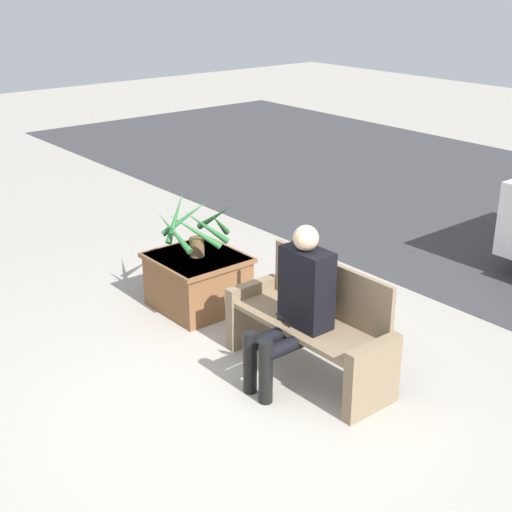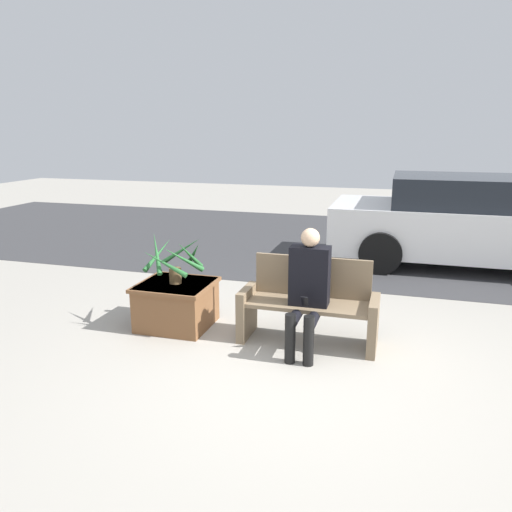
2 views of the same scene
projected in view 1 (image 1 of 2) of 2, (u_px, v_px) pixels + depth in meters
name	position (u px, v px, depth m)	size (l,w,h in m)	color
ground_plane	(237.00, 404.00, 5.17)	(30.00, 30.00, 0.00)	#9E998E
bench	(313.00, 325.00, 5.46)	(1.42, 0.50, 0.88)	#7A664C
person_seated	(297.00, 301.00, 5.24)	(0.40, 0.63, 1.24)	black
planter_box	(198.00, 279.00, 6.58)	(0.81, 0.77, 0.51)	brown
potted_plant	(196.00, 228.00, 6.37)	(0.65, 0.68, 0.57)	brown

